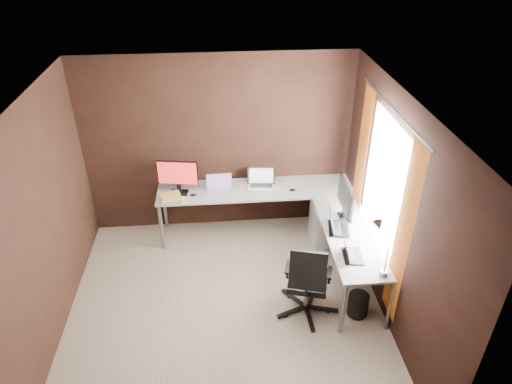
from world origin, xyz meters
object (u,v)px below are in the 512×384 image
(drawer_pedestal, at_px, (328,226))
(wastebasket, at_px, (358,305))
(book_stack, at_px, (171,198))
(laptop_silver, at_px, (261,183))
(laptop_black_big, at_px, (336,226))
(desk_lamp, at_px, (381,241))
(monitor_left, at_px, (178,175))
(laptop_black_small, at_px, (350,253))
(monitor_right, at_px, (346,199))
(office_chair, at_px, (307,293))
(laptop_white, at_px, (220,188))

(drawer_pedestal, relative_size, wastebasket, 2.20)
(book_stack, xyz_separation_m, wastebasket, (2.15, -1.46, -0.64))
(laptop_silver, distance_m, wastebasket, 2.07)
(laptop_black_big, height_order, desk_lamp, desk_lamp)
(monitor_left, relative_size, desk_lamp, 0.83)
(monitor_left, bearing_deg, laptop_black_small, -28.96)
(drawer_pedestal, xyz_separation_m, wastebasket, (0.07, -1.31, -0.16))
(monitor_right, xyz_separation_m, laptop_silver, (-0.93, 0.84, -0.22))
(office_chair, bearing_deg, laptop_white, 136.65)
(laptop_white, xyz_separation_m, laptop_black_big, (1.35, -0.98, -0.00))
(desk_lamp, bearing_deg, laptop_black_small, 141.79)
(desk_lamp, bearing_deg, laptop_white, 147.11)
(laptop_black_big, height_order, wastebasket, laptop_black_big)
(laptop_white, bearing_deg, monitor_right, -28.14)
(drawer_pedestal, bearing_deg, laptop_black_small, -92.54)
(desk_lamp, bearing_deg, office_chair, 177.76)
(laptop_black_small, bearing_deg, monitor_left, 57.42)
(monitor_left, bearing_deg, book_stack, -108.07)
(laptop_silver, bearing_deg, monitor_right, -37.01)
(laptop_black_big, relative_size, office_chair, 0.38)
(laptop_black_big, bearing_deg, laptop_black_small, -165.56)
(drawer_pedestal, relative_size, book_stack, 1.92)
(laptop_white, bearing_deg, wastebasket, -48.81)
(book_stack, bearing_deg, wastebasket, -34.22)
(monitor_left, xyz_separation_m, laptop_black_big, (1.89, -1.01, -0.21))
(book_stack, xyz_separation_m, desk_lamp, (2.23, -1.58, 0.37))
(monitor_right, distance_m, laptop_silver, 1.28)
(laptop_black_big, xyz_separation_m, office_chair, (-0.43, -0.57, -0.49))
(desk_lamp, bearing_deg, monitor_right, 109.67)
(laptop_white, relative_size, desk_lamp, 0.54)
(desk_lamp, distance_m, wastebasket, 1.01)
(monitor_left, relative_size, laptop_white, 1.55)
(monitor_right, height_order, laptop_white, monitor_right)
(laptop_white, relative_size, laptop_silver, 0.89)
(laptop_white, xyz_separation_m, desk_lamp, (1.59, -1.75, 0.36))
(drawer_pedestal, height_order, monitor_right, monitor_right)
(drawer_pedestal, height_order, laptop_white, laptop_white)
(laptop_white, bearing_deg, laptop_black_big, -37.45)
(laptop_silver, bearing_deg, desk_lamp, -56.01)
(drawer_pedestal, xyz_separation_m, laptop_black_big, (-0.09, -0.66, 0.48))
(laptop_black_big, distance_m, office_chair, 0.86)
(drawer_pedestal, height_order, desk_lamp, desk_lamp)
(laptop_black_big, xyz_separation_m, laptop_black_small, (0.04, -0.51, -0.01))
(laptop_black_small, distance_m, wastebasket, 0.67)
(monitor_right, distance_m, book_stack, 2.23)
(laptop_white, height_order, laptop_silver, laptop_silver)
(laptop_white, distance_m, laptop_black_small, 2.03)
(desk_lamp, bearing_deg, book_stack, 159.43)
(book_stack, distance_m, office_chair, 2.14)
(monitor_right, distance_m, office_chair, 1.21)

